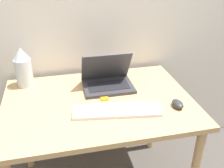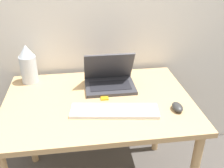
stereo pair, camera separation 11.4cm
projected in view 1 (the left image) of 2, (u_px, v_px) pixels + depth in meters
desk at (99, 114)px, 1.58m from camera, size 1.10×0.78×0.73m
laptop at (107, 79)px, 1.66m from camera, size 0.31×0.24×0.23m
keyboard at (117, 111)px, 1.42m from camera, size 0.49×0.20×0.02m
mouse at (178, 104)px, 1.46m from camera, size 0.06×0.09×0.04m
vase at (23, 67)px, 1.64m from camera, size 0.11×0.11×0.26m
mp3_player at (104, 97)px, 1.55m from camera, size 0.05×0.07×0.01m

